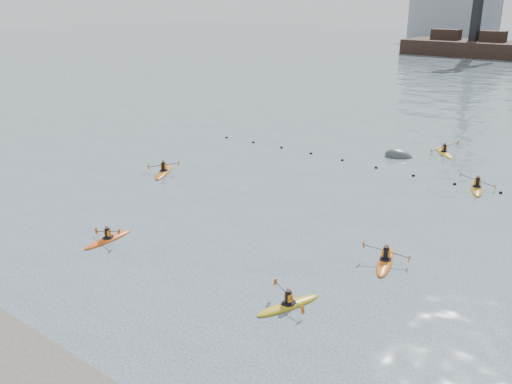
# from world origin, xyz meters

# --- Properties ---
(ground) EXTENTS (400.00, 400.00, 0.00)m
(ground) POSITION_xyz_m (0.00, 0.00, 0.00)
(ground) COLOR #33434B
(ground) RESTS_ON ground
(float_line) EXTENTS (33.24, 0.73, 0.24)m
(float_line) POSITION_xyz_m (-0.50, 22.53, 0.03)
(float_line) COLOR black
(float_line) RESTS_ON ground
(kayaker_0) EXTENTS (2.07, 3.05, 1.05)m
(kayaker_0) POSITION_xyz_m (-7.61, 1.85, 0.09)
(kayaker_0) COLOR #E25515
(kayaker_0) RESTS_ON ground
(kayaker_1) EXTENTS (2.01, 3.14, 1.00)m
(kayaker_1) POSITION_xyz_m (3.73, 2.33, 0.10)
(kayaker_1) COLOR gold
(kayaker_1) RESTS_ON ground
(kayaker_2) EXTENTS (2.46, 3.46, 1.15)m
(kayaker_2) POSITION_xyz_m (-13.85, 11.75, 0.11)
(kayaker_2) COLOR #CA5A13
(kayaker_2) RESTS_ON ground
(kayaker_3) EXTENTS (2.32, 3.56, 1.24)m
(kayaker_3) POSITION_xyz_m (5.47, 22.25, 0.11)
(kayaker_3) COLOR #C08216
(kayaker_3) RESTS_ON ground
(kayaker_4) EXTENTS (2.28, 3.54, 1.12)m
(kayaker_4) POSITION_xyz_m (5.22, 8.56, 0.11)
(kayaker_4) COLOR orange
(kayaker_4) RESTS_ON ground
(kayaker_5) EXTENTS (2.65, 2.98, 1.22)m
(kayaker_5) POSITION_xyz_m (0.64, 29.54, 0.10)
(kayaker_5) COLOR yellow
(kayaker_5) RESTS_ON ground
(mooring_buoy) EXTENTS (2.84, 2.27, 1.61)m
(mooring_buoy) POSITION_xyz_m (-1.90, 26.41, 0.00)
(mooring_buoy) COLOR #424648
(mooring_buoy) RESTS_ON ground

